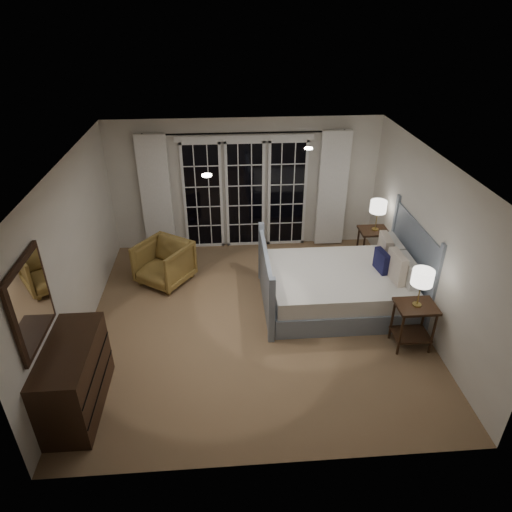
{
  "coord_description": "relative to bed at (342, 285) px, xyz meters",
  "views": [
    {
      "loc": [
        -0.41,
        -5.6,
        4.34
      ],
      "look_at": [
        0.03,
        0.14,
        1.05
      ],
      "focal_mm": 32.0,
      "sensor_mm": 36.0,
      "label": 1
    }
  ],
  "objects": [
    {
      "name": "lamp_left",
      "position": [
        0.73,
        -1.1,
        0.8
      ],
      "size": [
        0.29,
        0.29,
        0.55
      ],
      "color": "tan",
      "rests_on": "nightstand_left"
    },
    {
      "name": "bed",
      "position": [
        0.0,
        0.0,
        0.0
      ],
      "size": [
        2.36,
        1.7,
        1.38
      ],
      "color": "gray",
      "rests_on": "floor"
    },
    {
      "name": "french_doors",
      "position": [
        -1.41,
        2.11,
        0.75
      ],
      "size": [
        2.5,
        0.04,
        2.2
      ],
      "color": "black",
      "rests_on": "wall_back"
    },
    {
      "name": "mirror",
      "position": [
        -3.88,
        -1.89,
        1.21
      ],
      "size": [
        0.05,
        0.85,
        1.0
      ],
      "color": "#312110",
      "rests_on": "wall_left"
    },
    {
      "name": "floor",
      "position": [
        -1.41,
        -0.35,
        -0.34
      ],
      "size": [
        5.0,
        5.0,
        0.0
      ],
      "primitive_type": "plane",
      "color": "olive",
      "rests_on": "ground"
    },
    {
      "name": "curtain_rod",
      "position": [
        -1.41,
        2.05,
        1.91
      ],
      "size": [
        3.5,
        0.03,
        0.03
      ],
      "primitive_type": "cylinder",
      "rotation": [
        0.0,
        1.57,
        0.0
      ],
      "color": "black",
      "rests_on": "wall_back"
    },
    {
      "name": "downlight_a",
      "position": [
        -0.61,
        0.25,
        2.15
      ],
      "size": [
        0.12,
        0.12,
        0.01
      ],
      "primitive_type": "cylinder",
      "color": "white",
      "rests_on": "ceiling"
    },
    {
      "name": "curtain_right",
      "position": [
        0.24,
        2.03,
        0.81
      ],
      "size": [
        0.55,
        0.1,
        2.25
      ],
      "primitive_type": "cube",
      "color": "white",
      "rests_on": "curtain_rod"
    },
    {
      "name": "lamp_right",
      "position": [
        0.86,
        1.17,
        0.81
      ],
      "size": [
        0.29,
        0.29,
        0.55
      ],
      "color": "tan",
      "rests_on": "nightstand_right"
    },
    {
      "name": "downlight_b",
      "position": [
        -2.01,
        -0.75,
        2.15
      ],
      "size": [
        0.12,
        0.12,
        0.01
      ],
      "primitive_type": "cylinder",
      "color": "white",
      "rests_on": "ceiling"
    },
    {
      "name": "wall_front",
      "position": [
        -1.41,
        -2.85,
        0.91
      ],
      "size": [
        5.0,
        0.02,
        2.5
      ],
      "primitive_type": "cube",
      "color": "silver",
      "rests_on": "floor"
    },
    {
      "name": "wall_back",
      "position": [
        -1.41,
        2.15,
        0.91
      ],
      "size": [
        5.0,
        0.02,
        2.5
      ],
      "primitive_type": "cube",
      "color": "silver",
      "rests_on": "floor"
    },
    {
      "name": "wall_left",
      "position": [
        -3.91,
        -0.35,
        0.91
      ],
      "size": [
        0.02,
        5.0,
        2.5
      ],
      "primitive_type": "cube",
      "color": "silver",
      "rests_on": "floor"
    },
    {
      "name": "wall_right",
      "position": [
        1.09,
        -0.35,
        0.91
      ],
      "size": [
        0.02,
        5.0,
        2.5
      ],
      "primitive_type": "cube",
      "color": "silver",
      "rests_on": "floor"
    },
    {
      "name": "armchair",
      "position": [
        -2.88,
        0.85,
        0.03
      ],
      "size": [
        1.12,
        1.12,
        0.74
      ],
      "primitive_type": "imported",
      "rotation": [
        0.0,
        0.0,
        -0.6
      ],
      "color": "olive",
      "rests_on": "floor"
    },
    {
      "name": "curtain_left",
      "position": [
        -3.06,
        2.03,
        0.81
      ],
      "size": [
        0.55,
        0.1,
        2.25
      ],
      "primitive_type": "cube",
      "color": "white",
      "rests_on": "curtain_rod"
    },
    {
      "name": "dresser",
      "position": [
        -3.64,
        -1.89,
        0.12
      ],
      "size": [
        0.55,
        1.3,
        0.92
      ],
      "color": "#312110",
      "rests_on": "floor"
    },
    {
      "name": "ceiling",
      "position": [
        -1.41,
        -0.35,
        2.16
      ],
      "size": [
        5.0,
        5.0,
        0.0
      ],
      "primitive_type": "plane",
      "rotation": [
        3.14,
        0.0,
        0.0
      ],
      "color": "white",
      "rests_on": "wall_back"
    },
    {
      "name": "nightstand_right",
      "position": [
        0.86,
        1.17,
        0.13
      ],
      "size": [
        0.55,
        0.44,
        0.71
      ],
      "color": "#312110",
      "rests_on": "floor"
    },
    {
      "name": "nightstand_left",
      "position": [
        0.73,
        -1.1,
        0.12
      ],
      "size": [
        0.54,
        0.43,
        0.7
      ],
      "color": "#312110",
      "rests_on": "floor"
    }
  ]
}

